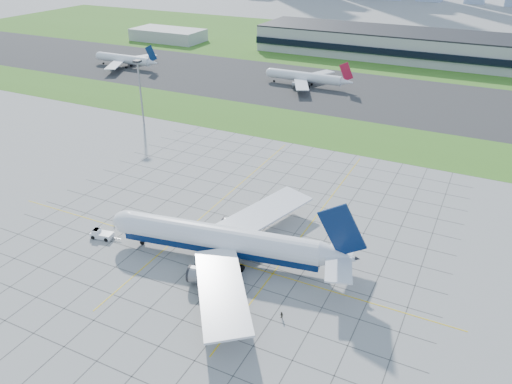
# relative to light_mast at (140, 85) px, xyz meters

# --- Properties ---
(ground) EXTENTS (1400.00, 1400.00, 0.00)m
(ground) POSITION_rel_light_mast_xyz_m (70.00, -65.00, -16.18)
(ground) COLOR #969691
(ground) RESTS_ON ground
(grass_median) EXTENTS (700.00, 35.00, 0.04)m
(grass_median) POSITION_rel_light_mast_xyz_m (70.00, 25.00, -16.16)
(grass_median) COLOR #3E7120
(grass_median) RESTS_ON ground
(asphalt_taxiway) EXTENTS (700.00, 75.00, 0.04)m
(asphalt_taxiway) POSITION_rel_light_mast_xyz_m (70.00, 80.00, -16.15)
(asphalt_taxiway) COLOR #383838
(asphalt_taxiway) RESTS_ON ground
(grass_far) EXTENTS (700.00, 145.00, 0.04)m
(grass_far) POSITION_rel_light_mast_xyz_m (70.00, 190.00, -16.16)
(grass_far) COLOR #3E7120
(grass_far) RESTS_ON ground
(apron_markings) EXTENTS (120.00, 130.00, 0.03)m
(apron_markings) POSITION_rel_light_mast_xyz_m (70.43, -53.91, -16.17)
(apron_markings) COLOR #474744
(apron_markings) RESTS_ON ground
(terminal) EXTENTS (260.00, 43.00, 15.80)m
(terminal) POSITION_rel_light_mast_xyz_m (110.00, 164.87, -8.29)
(terminal) COLOR #B7B7B2
(terminal) RESTS_ON ground
(service_block) EXTENTS (50.00, 25.00, 8.00)m
(service_block) POSITION_rel_light_mast_xyz_m (-90.00, 145.00, -12.18)
(service_block) COLOR #B7B7B2
(service_block) RESTS_ON ground
(light_mast) EXTENTS (2.50, 2.50, 25.60)m
(light_mast) POSITION_rel_light_mast_xyz_m (0.00, 0.00, 0.00)
(light_mast) COLOR gray
(light_mast) RESTS_ON ground
(airliner) EXTENTS (61.68, 62.00, 19.53)m
(airliner) POSITION_rel_light_mast_xyz_m (74.93, -66.91, -10.84)
(airliner) COLOR white
(airliner) RESTS_ON ground
(pushback_tug) EXTENTS (8.37, 3.67, 2.30)m
(pushback_tug) POSITION_rel_light_mast_xyz_m (42.41, -72.68, -15.16)
(pushback_tug) COLOR white
(pushback_tug) RESTS_ON ground
(crew_near) EXTENTS (0.72, 0.75, 1.73)m
(crew_near) POSITION_rel_light_mast_xyz_m (41.20, -66.20, -15.32)
(crew_near) COLOR black
(crew_near) RESTS_ON ground
(crew_far) EXTENTS (1.03, 0.98, 1.67)m
(crew_far) POSITION_rel_light_mast_xyz_m (95.77, -79.75, -15.35)
(crew_far) COLOR #28261B
(crew_far) RESTS_ON ground
(distant_jet_0) EXTENTS (40.92, 42.66, 14.08)m
(distant_jet_0) POSITION_rel_light_mast_xyz_m (-67.95, 71.35, -11.70)
(distant_jet_0) COLOR white
(distant_jet_0) RESTS_ON ground
(distant_jet_1) EXTENTS (43.60, 42.66, 14.08)m
(distant_jet_1) POSITION_rel_light_mast_xyz_m (38.38, 80.72, -11.69)
(distant_jet_1) COLOR white
(distant_jet_1) RESTS_ON ground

